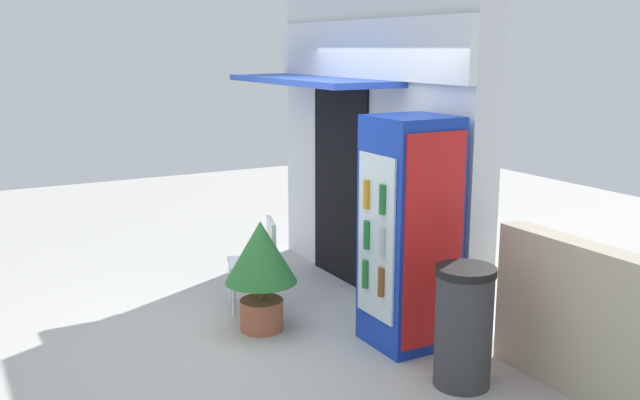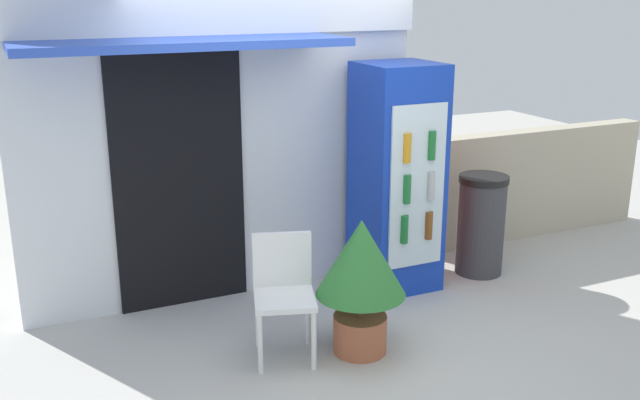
% 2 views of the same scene
% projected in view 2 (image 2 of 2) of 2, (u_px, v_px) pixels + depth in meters
% --- Properties ---
extents(ground, '(16.00, 16.00, 0.00)m').
position_uv_depth(ground, '(349.00, 350.00, 5.26)').
color(ground, beige).
extents(storefront_building, '(3.38, 1.08, 3.24)m').
position_uv_depth(storefront_building, '(218.00, 101.00, 5.86)').
color(storefront_building, silver).
rests_on(storefront_building, ground).
extents(drink_cooler, '(0.66, 0.70, 1.96)m').
position_uv_depth(drink_cooler, '(398.00, 178.00, 6.17)').
color(drink_cooler, '#1438B2').
rests_on(drink_cooler, ground).
extents(plastic_chair, '(0.54, 0.54, 0.88)m').
position_uv_depth(plastic_chair, '(284.00, 286.00, 5.08)').
color(plastic_chair, white).
rests_on(plastic_chair, ground).
extents(potted_plant_near_shop, '(0.65, 0.65, 1.01)m').
position_uv_depth(potted_plant_near_shop, '(361.00, 270.00, 5.07)').
color(potted_plant_near_shop, '#AD5B3D').
rests_on(potted_plant_near_shop, ground).
extents(trash_bin, '(0.45, 0.45, 0.93)m').
position_uv_depth(trash_bin, '(481.00, 224.00, 6.57)').
color(trash_bin, '#38383D').
rests_on(trash_bin, ground).
extents(stone_boundary_wall, '(2.76, 0.21, 1.14)m').
position_uv_depth(stone_boundary_wall, '(530.00, 183.00, 7.57)').
color(stone_boundary_wall, '#B7AD93').
rests_on(stone_boundary_wall, ground).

